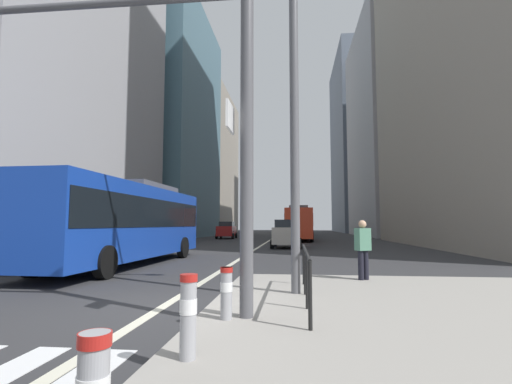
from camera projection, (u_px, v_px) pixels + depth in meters
The scene contains 20 objects.
ground_plane at pixel (260, 247), 27.02m from camera, with size 160.00×160.00×0.00m, color #303033.
median_island at pixel (488, 326), 5.64m from camera, with size 9.00×10.00×0.15m, color gray.
lane_centre_line at pixel (269, 241), 36.92m from camera, with size 0.20×80.00×0.01m, color beige.
office_tower_left_mid at pixel (154, 125), 49.41m from camera, with size 13.89×20.12×29.67m, color slate.
office_tower_left_far at pixel (203, 163), 75.62m from camera, with size 10.70×25.36×28.23m, color gray.
office_tower_right_mid at pixel (394, 130), 53.86m from camera, with size 10.40×21.96×30.60m, color #9E9EA3.
office_tower_right_far at pixel (361, 144), 80.16m from camera, with size 10.86×24.44×37.67m, color slate.
city_bus_blue_oncoming at pixel (126, 219), 14.84m from camera, with size 2.91×11.17×3.40m.
sedan_white_oncoming at pixel (34, 241), 13.91m from camera, with size 2.13×4.34×1.94m.
city_bus_red_receding at pixel (299, 222), 37.63m from camera, with size 2.74×10.54×3.40m.
city_bus_red_distant at pixel (298, 223), 58.61m from camera, with size 2.81×11.56×3.40m.
car_oncoming_mid at pixel (227, 230), 42.76m from camera, with size 2.14×4.25×1.94m.
car_receding_near at pixel (287, 234), 25.72m from camera, with size 2.09×4.03×1.94m.
car_receding_far at pixel (293, 229), 47.44m from camera, with size 2.13×4.26×1.94m.
traffic_signal_gantry at pixel (130, 80), 6.44m from camera, with size 6.15×0.65×6.00m.
street_lamp_post at pixel (294, 62), 8.40m from camera, with size 5.50×0.32×8.00m.
bollard_left at pixel (188, 312), 4.09m from camera, with size 0.20×0.20×0.92m.
bollard_right at pixel (226, 290), 5.80m from camera, with size 0.20×0.20×0.80m.
pedestrian_railing at pixel (306, 263), 7.21m from camera, with size 0.06×4.05×0.98m.
pedestrian_waiting at pixel (363, 247), 9.95m from camera, with size 0.45×0.39×1.58m.
Camera 1 is at (2.60, -7.14, 1.62)m, focal length 26.07 mm.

